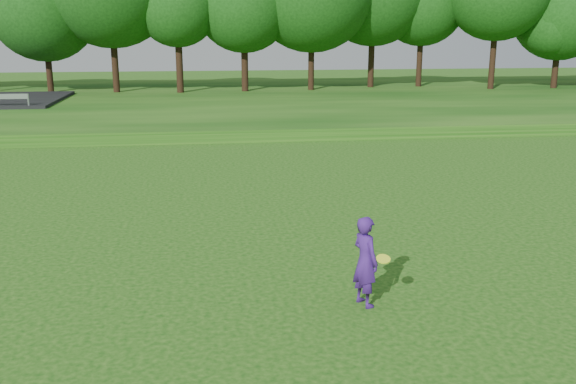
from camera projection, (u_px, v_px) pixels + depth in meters
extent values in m
plane|color=#10450D|center=(354.00, 319.00, 12.01)|extent=(140.00, 140.00, 0.00)
cube|color=#10450D|center=(243.00, 101.00, 44.58)|extent=(130.00, 30.00, 0.60)
cube|color=gray|center=(261.00, 139.00, 31.21)|extent=(130.00, 1.60, 0.04)
imported|color=#431C7E|center=(365.00, 261.00, 12.44)|extent=(0.66, 0.78, 1.81)
cylinder|color=#E9FF28|center=(383.00, 259.00, 11.95)|extent=(0.27, 0.26, 0.11)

